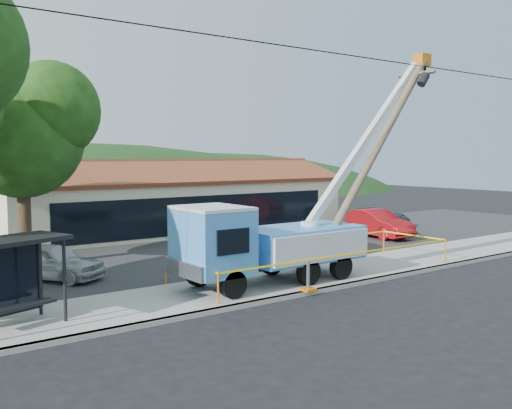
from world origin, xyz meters
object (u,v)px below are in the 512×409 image
at_px(leaning_pole, 376,151).
at_px(car_silver, 52,282).
at_px(bus_shelter, 13,261).
at_px(car_red, 376,238).
at_px(utility_truck, 269,239).
at_px(car_dark, 376,227).

bearing_deg(leaning_pole, car_silver, 152.61).
height_order(leaning_pole, bus_shelter, leaning_pole).
xyz_separation_m(leaning_pole, car_red, (7.33, 6.31, -5.09)).
xyz_separation_m(utility_truck, car_red, (12.74, 6.00, -1.80)).
bearing_deg(utility_truck, car_silver, 137.57).
height_order(leaning_pole, car_dark, leaning_pole).
relative_size(car_red, car_dark, 1.08).
distance_m(leaning_pole, bus_shelter, 14.74).
relative_size(utility_truck, bus_shelter, 4.21).
bearing_deg(utility_truck, car_dark, 29.61).
xyz_separation_m(utility_truck, bus_shelter, (-9.00, 0.07, 0.19)).
height_order(car_silver, car_dark, car_silver).
distance_m(leaning_pole, car_dark, 15.79).
bearing_deg(car_silver, bus_shelter, -150.66).
distance_m(bus_shelter, car_red, 22.62).
relative_size(utility_truck, car_dark, 2.76).
xyz_separation_m(car_silver, car_dark, (22.95, 3.75, 0.00)).
relative_size(leaning_pole, car_red, 1.89).
bearing_deg(leaning_pole, car_dark, 40.98).
relative_size(utility_truck, leaning_pole, 1.36).
distance_m(bus_shelter, car_dark, 27.43).
relative_size(leaning_pole, car_silver, 2.19).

